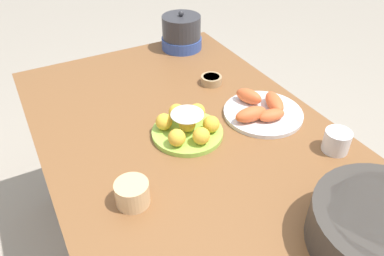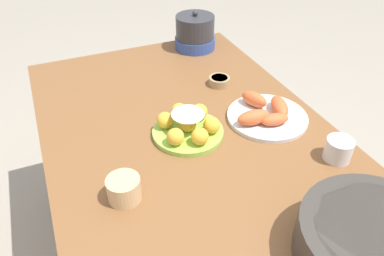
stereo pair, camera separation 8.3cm
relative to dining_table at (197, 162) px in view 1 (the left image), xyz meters
name	(u,v)px [view 1 (the left image)]	position (x,y,z in m)	size (l,w,h in m)	color
dining_table	(197,162)	(0.00, 0.00, 0.00)	(1.46, 0.89, 0.70)	brown
cake_plate	(188,126)	(-0.05, -0.01, 0.12)	(0.22, 0.22, 0.09)	#99CC4C
sauce_bowl	(211,80)	(-0.29, 0.22, 0.10)	(0.08, 0.08, 0.03)	tan
seafood_platter	(262,110)	(-0.02, 0.26, 0.11)	(0.27, 0.27, 0.06)	silver
cup_near	(132,193)	(0.14, -0.26, 0.12)	(0.09, 0.09, 0.06)	#DBB27F
cup_far	(337,141)	(0.23, 0.35, 0.12)	(0.08, 0.08, 0.07)	white
warming_pot	(182,33)	(-0.62, 0.27, 0.16)	(0.18, 0.18, 0.17)	#334C99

